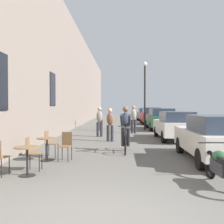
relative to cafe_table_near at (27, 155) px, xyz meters
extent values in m
plane|color=#5B5954|center=(1.99, -2.63, -0.52)|extent=(88.00, 88.00, 0.00)
cube|color=gray|center=(-1.46, 11.37, 3.60)|extent=(0.50, 68.00, 8.25)
cube|color=black|center=(-1.19, 1.18, 1.92)|extent=(0.04, 1.10, 1.70)
cube|color=black|center=(-1.19, 7.52, 2.07)|extent=(0.04, 1.10, 1.70)
cylinder|color=black|center=(0.00, 0.00, -0.51)|extent=(0.40, 0.40, 0.02)
cylinder|color=black|center=(0.00, 0.00, -0.16)|extent=(0.05, 0.05, 0.67)
cylinder|color=brown|center=(0.00, 0.00, 0.19)|extent=(0.64, 0.64, 0.02)
cylinder|color=black|center=(0.15, 0.75, -0.30)|extent=(0.02, 0.02, 0.45)
cylinder|color=black|center=(0.17, 0.43, -0.30)|extent=(0.02, 0.02, 0.45)
cylinder|color=black|center=(-0.17, 0.73, -0.30)|extent=(0.02, 0.02, 0.45)
cylinder|color=black|center=(-0.15, 0.41, -0.30)|extent=(0.02, 0.02, 0.45)
cube|color=brown|center=(0.00, 0.58, -0.06)|extent=(0.41, 0.41, 0.02)
cube|color=brown|center=(-0.18, 0.56, 0.16)|extent=(0.04, 0.34, 0.42)
cylinder|color=black|center=(-0.50, 0.13, -0.30)|extent=(0.02, 0.02, 0.45)
cylinder|color=black|center=(-0.56, -0.19, -0.30)|extent=(0.02, 0.02, 0.45)
cylinder|color=black|center=(0.00, 1.86, -0.51)|extent=(0.40, 0.40, 0.02)
cylinder|color=black|center=(0.00, 1.86, -0.16)|extent=(0.05, 0.05, 0.67)
cylinder|color=brown|center=(0.00, 1.86, 0.19)|extent=(0.64, 0.64, 0.02)
cylinder|color=black|center=(0.17, 2.64, -0.30)|extent=(0.02, 0.02, 0.45)
cylinder|color=black|center=(0.15, 2.32, -0.30)|extent=(0.02, 0.02, 0.45)
cylinder|color=black|center=(-0.15, 2.66, -0.30)|extent=(0.02, 0.02, 0.45)
cylinder|color=black|center=(-0.17, 2.34, -0.30)|extent=(0.02, 0.02, 0.45)
cube|color=brown|center=(0.00, 2.49, -0.06)|extent=(0.41, 0.41, 0.02)
cube|color=brown|center=(-0.18, 2.50, 0.16)|extent=(0.05, 0.34, 0.42)
cylinder|color=black|center=(0.69, 1.68, -0.30)|extent=(0.02, 0.02, 0.45)
cylinder|color=black|center=(0.37, 1.74, -0.30)|extent=(0.02, 0.02, 0.45)
cylinder|color=black|center=(0.75, 1.99, -0.30)|extent=(0.02, 0.02, 0.45)
cylinder|color=black|center=(0.44, 2.05, -0.30)|extent=(0.02, 0.02, 0.45)
cube|color=brown|center=(0.56, 1.86, -0.06)|extent=(0.44, 0.44, 0.02)
cube|color=brown|center=(0.60, 2.04, 0.16)|extent=(0.34, 0.08, 0.42)
torus|color=black|center=(2.47, 3.01, -0.19)|extent=(0.07, 0.71, 0.71)
torus|color=black|center=(2.51, 4.06, -0.19)|extent=(0.07, 0.71, 0.71)
cylinder|color=black|center=(2.51, 3.97, 0.09)|extent=(0.04, 0.22, 0.58)
cylinder|color=black|center=(2.49, 3.47, 0.43)|extent=(0.06, 0.83, 0.14)
cylinder|color=black|center=(2.48, 3.04, 0.14)|extent=(0.04, 0.09, 0.67)
cylinder|color=black|center=(2.49, 3.56, -0.15)|extent=(0.07, 1.00, 0.12)
cylinder|color=black|center=(2.48, 3.06, 0.48)|extent=(0.52, 0.05, 0.03)
ellipsoid|color=black|center=(2.50, 3.88, 0.41)|extent=(0.12, 0.24, 0.06)
ellipsoid|color=#2D3342|center=(2.50, 3.80, 0.68)|extent=(0.35, 0.36, 0.59)
sphere|color=brown|center=(2.50, 3.76, 1.08)|extent=(0.22, 0.22, 0.22)
cylinder|color=#26262D|center=(2.60, 3.72, 0.03)|extent=(0.14, 0.40, 0.75)
cylinder|color=#26262D|center=(2.40, 3.73, 0.03)|extent=(0.14, 0.40, 0.75)
cylinder|color=#2D3342|center=(2.63, 3.41, 0.68)|extent=(0.10, 0.75, 0.48)
cylinder|color=#2D3342|center=(2.35, 3.42, 0.68)|extent=(0.13, 0.75, 0.48)
cylinder|color=#26262D|center=(1.91, 6.67, -0.13)|extent=(0.14, 0.14, 0.78)
cylinder|color=#26262D|center=(1.71, 6.70, -0.13)|extent=(0.14, 0.14, 0.78)
ellipsoid|color=brown|center=(1.81, 6.69, 0.57)|extent=(0.38, 0.30, 0.62)
sphere|color=tan|center=(1.81, 6.69, 0.98)|extent=(0.22, 0.22, 0.22)
cylinder|color=#26262D|center=(1.05, 8.72, -0.11)|extent=(0.14, 0.14, 0.81)
cylinder|color=#26262D|center=(1.25, 8.73, -0.11)|extent=(0.14, 0.14, 0.81)
ellipsoid|color=gray|center=(1.15, 8.72, 0.62)|extent=(0.35, 0.25, 0.64)
sphere|color=tan|center=(1.15, 8.72, 1.04)|extent=(0.22, 0.22, 0.22)
cylinder|color=#26262D|center=(3.06, 10.71, -0.09)|extent=(0.14, 0.14, 0.86)
cylinder|color=#26262D|center=(3.26, 10.69, -0.09)|extent=(0.14, 0.14, 0.86)
ellipsoid|color=#9E9384|center=(3.16, 10.70, 0.68)|extent=(0.37, 0.28, 0.68)
sphere|color=#A57A5B|center=(3.16, 10.70, 1.12)|extent=(0.22, 0.22, 0.22)
cylinder|color=#26262D|center=(0.84, 12.52, -0.13)|extent=(0.14, 0.14, 0.78)
cylinder|color=#26262D|center=(1.04, 12.54, -0.13)|extent=(0.14, 0.14, 0.78)
ellipsoid|color=#4C3D5B|center=(0.94, 12.53, 0.57)|extent=(0.36, 0.27, 0.62)
sphere|color=brown|center=(0.94, 12.53, 0.97)|extent=(0.22, 0.22, 0.22)
cylinder|color=black|center=(4.10, 13.25, 1.78)|extent=(0.12, 0.12, 4.60)
sphere|color=silver|center=(4.10, 13.25, 4.22)|extent=(0.32, 0.32, 0.32)
cube|color=beige|center=(5.23, 2.08, 0.10)|extent=(1.71, 4.06, 0.66)
cube|color=#283342|center=(5.23, 1.60, 0.67)|extent=(1.43, 2.20, 0.49)
cylinder|color=black|center=(4.48, 3.42, -0.23)|extent=(0.19, 0.58, 0.58)
cylinder|color=black|center=(6.01, 3.41, -0.23)|extent=(0.19, 0.58, 0.58)
cylinder|color=black|center=(4.46, 0.76, -0.23)|extent=(0.19, 0.58, 0.58)
cube|color=beige|center=(5.09, 7.47, 0.10)|extent=(1.69, 4.06, 0.66)
cube|color=#283342|center=(5.09, 6.99, 0.68)|extent=(1.42, 2.19, 0.49)
cylinder|color=black|center=(4.33, 8.81, -0.23)|extent=(0.19, 0.59, 0.58)
cylinder|color=black|center=(5.86, 8.81, -0.23)|extent=(0.19, 0.59, 0.58)
cylinder|color=black|center=(4.33, 6.14, -0.23)|extent=(0.19, 0.59, 0.58)
cylinder|color=black|center=(5.86, 6.13, -0.23)|extent=(0.19, 0.59, 0.58)
cube|color=#23512D|center=(5.26, 13.51, 0.15)|extent=(1.83, 4.36, 0.71)
cube|color=#283342|center=(5.26, 12.99, 0.76)|extent=(1.53, 2.36, 0.53)
cylinder|color=black|center=(4.45, 14.95, -0.21)|extent=(0.21, 0.63, 0.63)
cylinder|color=black|center=(6.09, 14.94, -0.21)|extent=(0.21, 0.63, 0.63)
cylinder|color=black|center=(4.43, 12.08, -0.21)|extent=(0.21, 0.63, 0.63)
cylinder|color=black|center=(6.07, 12.07, -0.21)|extent=(0.21, 0.63, 0.63)
cube|color=maroon|center=(5.28, 19.76, 0.16)|extent=(1.94, 4.47, 0.72)
cube|color=#283342|center=(5.27, 19.23, 0.79)|extent=(1.60, 2.43, 0.54)
cylinder|color=black|center=(4.48, 21.24, -0.20)|extent=(0.22, 0.64, 0.64)
cylinder|color=black|center=(6.15, 21.20, -0.20)|extent=(0.22, 0.64, 0.64)
cylinder|color=black|center=(4.41, 18.32, -0.20)|extent=(0.22, 0.64, 0.64)
cylinder|color=black|center=(6.08, 18.28, -0.20)|extent=(0.22, 0.64, 0.64)
cube|color=#595960|center=(5.28, 25.69, 0.12)|extent=(1.74, 4.17, 0.68)
cube|color=#283342|center=(5.28, 25.19, 0.71)|extent=(1.46, 2.26, 0.50)
cylinder|color=black|center=(4.49, 27.06, -0.22)|extent=(0.20, 0.60, 0.60)
cylinder|color=black|center=(6.06, 27.07, -0.22)|extent=(0.20, 0.60, 0.60)
cylinder|color=black|center=(4.50, 24.31, -0.22)|extent=(0.20, 0.60, 0.60)
cylinder|color=black|center=(6.07, 24.32, -0.22)|extent=(0.20, 0.60, 0.60)
torus|color=black|center=(4.45, -0.02, -0.22)|extent=(0.09, 0.69, 0.69)
cube|color=#333338|center=(4.45, -0.75, -0.12)|extent=(0.24, 0.76, 0.28)
ellipsoid|color=#23512D|center=(4.45, -0.65, 0.10)|extent=(0.28, 0.52, 0.24)
cylinder|color=black|center=(4.45, -0.12, 0.33)|extent=(0.62, 0.03, 0.03)
camera|label=1|loc=(2.26, -6.71, 1.20)|focal=44.33mm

